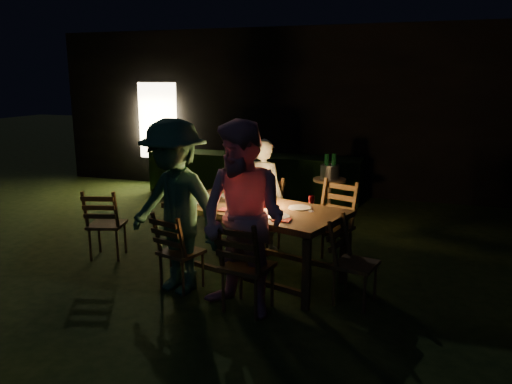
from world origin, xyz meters
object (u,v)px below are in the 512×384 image
(chair_near_left, at_px, (181,265))
(lantern, at_px, (262,193))
(chair_far_right, at_px, (329,241))
(chair_end, at_px, (353,277))
(dining_table, at_px, (255,213))
(chair_far_left, at_px, (262,228))
(person_house_side, at_px, (264,195))
(side_table, at_px, (330,184))
(chair_spare, at_px, (107,236))
(bottle_bucket_a, at_px, (326,169))
(person_opp_left, at_px, (175,207))
(chair_near_right, at_px, (247,282))
(person_opp_right, at_px, (243,220))
(bottle_bucket_b, at_px, (334,168))
(bottle_table, at_px, (238,192))
(ice_bucket, at_px, (330,172))

(chair_near_left, distance_m, lantern, 1.20)
(chair_far_right, relative_size, chair_end, 1.17)
(dining_table, xyz_separation_m, chair_far_left, (-0.20, 0.87, -0.45))
(person_house_side, relative_size, side_table, 2.14)
(chair_spare, xyz_separation_m, bottle_bucket_a, (2.33, 2.49, 0.57))
(person_opp_left, distance_m, lantern, 1.01)
(chair_near_right, distance_m, person_opp_left, 1.10)
(chair_near_left, bearing_deg, bottle_bucket_a, 88.89)
(person_house_side, bearing_deg, person_opp_right, 118.76)
(chair_far_left, bearing_deg, person_opp_right, 111.93)
(dining_table, bearing_deg, bottle_bucket_b, 97.27)
(chair_far_left, bearing_deg, chair_spare, 36.34)
(person_opp_right, bearing_deg, lantern, 114.69)
(side_table, relative_size, bottle_bucket_a, 2.18)
(bottle_bucket_b, bearing_deg, chair_far_left, -111.23)
(chair_far_left, bearing_deg, side_table, -100.60)
(chair_near_left, distance_m, chair_far_left, 1.54)
(lantern, xyz_separation_m, side_table, (0.33, 2.47, -0.37))
(chair_near_right, height_order, person_opp_left, person_opp_left)
(bottle_table, bearing_deg, chair_near_right, -64.85)
(bottle_bucket_b, bearing_deg, dining_table, -99.94)
(chair_far_left, distance_m, chair_spare, 2.00)
(chair_near_right, bearing_deg, chair_far_right, 79.31)
(chair_near_right, distance_m, bottle_bucket_a, 3.38)
(chair_near_left, xyz_separation_m, bottle_table, (0.42, 0.68, 0.70))
(chair_end, xyz_separation_m, lantern, (-1.11, 0.40, 0.71))
(side_table, relative_size, bottle_bucket_b, 2.18)
(bottle_table, bearing_deg, ice_bucket, 75.36)
(person_opp_left, bearing_deg, lantern, 60.11)
(chair_spare, bearing_deg, person_opp_left, -40.66)
(chair_far_right, relative_size, bottle_bucket_a, 3.35)
(chair_far_right, bearing_deg, chair_near_left, 60.78)
(lantern, height_order, side_table, lantern)
(chair_near_left, height_order, lantern, lantern)
(bottle_table, height_order, bottle_bucket_b, bottle_table)
(person_opp_right, xyz_separation_m, bottle_bucket_b, (0.26, 3.46, -0.09))
(chair_near_left, xyz_separation_m, person_opp_left, (-0.02, -0.05, 0.65))
(chair_near_right, distance_m, ice_bucket, 3.42)
(bottle_bucket_b, bearing_deg, chair_near_left, -109.33)
(chair_end, bearing_deg, chair_far_right, -143.44)
(chair_end, distance_m, ice_bucket, 3.02)
(chair_near_left, xyz_separation_m, person_house_side, (0.47, 1.52, 0.47))
(dining_table, bearing_deg, chair_near_right, -59.57)
(dining_table, bearing_deg, person_opp_left, -118.76)
(dining_table, bearing_deg, chair_far_right, 54.47)
(bottle_bucket_b, bearing_deg, person_house_side, -111.25)
(ice_bucket, bearing_deg, person_opp_right, -93.49)
(dining_table, bearing_deg, bottle_bucket_a, 99.22)
(chair_far_right, relative_size, side_table, 1.54)
(chair_spare, xyz_separation_m, bottle_bucket_b, (2.43, 2.57, 0.57))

